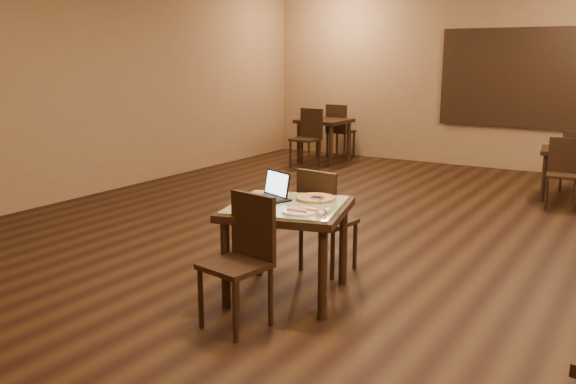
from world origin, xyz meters
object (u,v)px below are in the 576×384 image
Objects in this scene: chair_main_far at (323,215)px; laptop at (273,192)px; other_table_a_chair_far at (576,158)px; other_table_b_chair_near at (308,134)px; other_table_a at (570,158)px; other_table_a_chair_near at (563,169)px; pizza_pan at (315,199)px; other_table_b_chair_far at (339,128)px; tiled_table at (287,217)px; other_table_b at (324,127)px; chair_main_near at (243,253)px.

laptop reaches higher than chair_main_far.
other_table_b_chair_near reaches higher than other_table_a_chair_far.
other_table_a_chair_near reaches higher than other_table_a.
other_table_b_chair_far is (-2.93, 6.16, -0.19)m from pizza_pan.
other_table_a_chair_far is (1.45, 5.40, -0.16)m from tiled_table.
other_table_b is 0.60m from other_table_b_chair_near.
other_table_b is at bearing 92.31° from other_table_b_chair_near.
tiled_table is 5.93m from other_table_b_chair_near.
other_table_a_chair_near is (1.63, 4.26, -0.32)m from laptop.
chair_main_near is at bearing -64.28° from other_table_b.
other_table_b_chair_far is at bearing 115.45° from pizza_pan.
chair_main_far reaches higher than pizza_pan.
chair_main_near is at bearing 69.08° from other_table_a_chair_far.
pizza_pan is 0.37× the size of other_table_a_chair_far.
other_table_a_chair_near reaches higher than pizza_pan.
laptop is at bearing 138.05° from tiled_table.
chair_main_near is 7.57m from other_table_b_chair_far.
other_table_b is at bearing 123.13° from chair_main_near.
chair_main_far reaches higher than tiled_table.
other_table_b is (-4.25, 0.93, 0.08)m from other_table_a.
other_table_b_chair_far is at bearing 146.86° from other_table_a_chair_near.
other_table_b is at bearing -12.99° from other_table_a_chair_far.
other_table_a_chair_near is at bearing -98.61° from other_table_a.
other_table_b_chair_far is (-0.01, 1.18, 0.00)m from other_table_b_chair_near.
other_table_b_chair_near reaches higher than chair_main_near.
other_table_a_chair_near is at bearing 56.60° from tiled_table.
other_table_b is 0.85× the size of other_table_b_chair_near.
other_table_a_chair_near is at bearing 72.37° from pizza_pan.
pizza_pan is at bearing 117.47° from other_table_b_chair_far.
chair_main_near reaches higher than other_table_a_chair_far.
chair_main_far is (-0.01, 0.62, -0.13)m from tiled_table.
other_table_b is 0.85× the size of other_table_b_chair_far.
laptop is 0.35m from pizza_pan.
other_table_b_chair_far is (-2.80, 5.79, 0.04)m from chair_main_far.
tiled_table is at bearing -4.57° from laptop.
laptop is (-0.19, -0.52, 0.29)m from chair_main_far.
other_table_a is at bearing -2.54° from other_table_b_chair_near.
other_table_b is (-4.24, 1.45, 0.15)m from other_table_a_chair_near.
chair_main_far is 5.00m from other_table_a_chair_far.
other_table_b_chair_near is (-4.25, 0.34, 0.00)m from other_table_a.
other_table_b_chair_far is (-2.83, 7.02, 0.04)m from chair_main_near.
other_table_a_chair_far is at bearing 85.99° from chair_main_near.
other_table_a_chair_near is (1.31, 4.13, -0.26)m from pizza_pan.
laptop is at bearing 114.53° from other_table_b_chair_far.
pizza_pan is at bearing 68.05° from other_table_a_chair_far.
other_table_a is 0.95× the size of other_table_b.
tiled_table is 1.20× the size of chair_main_far.
other_table_a is 4.52m from other_table_b_chair_far.
other_table_b is (-2.61, 5.71, -0.17)m from laptop.
other_table_a_chair_far is 0.88× the size of other_table_b_chair_far.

